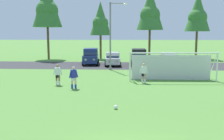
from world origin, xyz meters
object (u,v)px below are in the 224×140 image
parked_car_slot_center (168,59)px  street_lamp (112,35)px  soccer_ball (116,107)px  player_midfield_center (58,75)px  soccer_goal (172,66)px  parked_car_slot_left (113,59)px  player_winger_left (144,73)px  parked_car_slot_far_left (91,56)px  player_striker_near (74,78)px  parked_car_slot_center_left (139,57)px

parked_car_slot_center → street_lamp: 8.59m
street_lamp → soccer_ball: bearing=-85.9°
player_midfield_center → parked_car_slot_center: parked_car_slot_center is taller
soccer_goal → parked_car_slot_left: (-5.77, 10.40, -0.42)m
player_midfield_center → player_winger_left: (6.88, 1.17, 0.00)m
parked_car_slot_center → player_winger_left: bearing=-108.5°
parked_car_slot_left → parked_car_slot_far_left: bearing=158.3°
soccer_ball → parked_car_slot_left: size_ratio=0.05×
player_striker_near → street_lamp: street_lamp is taller
player_winger_left → soccer_ball: bearing=-104.6°
player_midfield_center → parked_car_slot_left: parked_car_slot_left is taller
player_midfield_center → parked_car_slot_center_left: (7.05, 13.52, 0.29)m
player_winger_left → parked_car_slot_left: parked_car_slot_left is taller
parked_car_slot_center → parked_car_slot_left: bearing=178.4°
soccer_ball → player_winger_left: size_ratio=0.13×
soccer_ball → parked_car_slot_center_left: bearing=83.8°
player_striker_near → parked_car_slot_center: parked_car_slot_center is taller
soccer_goal → player_midfield_center: 9.80m
parked_car_slot_far_left → parked_car_slot_center_left: 6.48m
player_midfield_center → parked_car_slot_far_left: parked_car_slot_far_left is taller
soccer_goal → soccer_ball: bearing=-116.3°
player_striker_near → soccer_ball: bearing=-56.8°
soccer_goal → parked_car_slot_center_left: (-2.35, 10.81, -0.18)m
parked_car_slot_center_left → street_lamp: street_lamp is taller
soccer_ball → parked_car_slot_center_left: size_ratio=0.05×
player_winger_left → player_midfield_center: bearing=-170.3°
parked_car_slot_left → street_lamp: (0.15, -4.13, 3.03)m
street_lamp → parked_car_slot_far_left: bearing=120.8°
parked_car_slot_far_left → parked_car_slot_center: size_ratio=1.12×
parked_car_slot_center → street_lamp: street_lamp is taller
player_winger_left → parked_car_slot_center_left: parked_car_slot_center_left is taller
street_lamp → parked_car_slot_center_left: bearing=54.3°
player_striker_near → player_midfield_center: size_ratio=1.00×
soccer_goal → parked_car_slot_left: 11.90m
parked_car_slot_left → parked_car_slot_center: (7.17, -0.20, 0.00)m
soccer_ball → parked_car_slot_far_left: parked_car_slot_far_left is taller
parked_car_slot_center → soccer_ball: bearing=-107.0°
player_winger_left → parked_car_slot_center_left: 12.35m
player_striker_near → parked_car_slot_center_left: (5.50, 14.83, 0.29)m
player_winger_left → street_lamp: bearing=111.6°
soccer_goal → player_midfield_center: bearing=-164.0°
player_striker_near → player_winger_left: bearing=25.1°
parked_car_slot_left → parked_car_slot_center: bearing=-1.6°
parked_car_slot_far_left → street_lamp: 6.80m
parked_car_slot_center_left → player_midfield_center: bearing=-117.6°
parked_car_slot_left → parked_car_slot_center_left: size_ratio=0.94×
soccer_goal → parked_car_slot_center_left: size_ratio=1.62×
parked_car_slot_far_left → street_lamp: bearing=-59.2°
soccer_ball → parked_car_slot_center: bearing=73.0°
player_winger_left → parked_car_slot_far_left: bearing=115.5°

